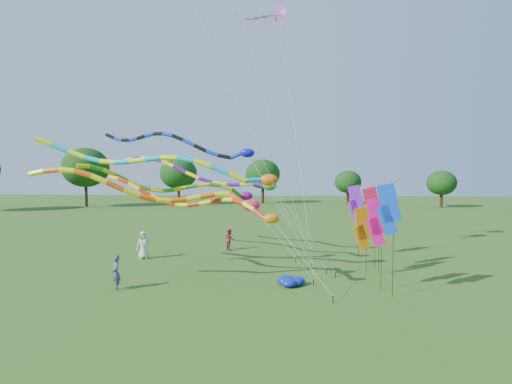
# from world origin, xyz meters

# --- Properties ---
(ground) EXTENTS (160.00, 160.00, 0.00)m
(ground) POSITION_xyz_m (0.00, 0.00, 0.00)
(ground) COLOR #2F5917
(ground) RESTS_ON ground
(tree_ring) EXTENTS (116.55, 114.22, 9.63)m
(tree_ring) POSITION_xyz_m (3.38, -0.13, 5.77)
(tree_ring) COLOR #382314
(tree_ring) RESTS_ON ground
(tube_kite_red) EXTENTS (11.95, 4.58, 6.19)m
(tube_kite_red) POSITION_xyz_m (-3.15, 2.99, 4.26)
(tube_kite_red) COLOR black
(tube_kite_red) RESTS_ON ground
(tube_kite_orange) EXTENTS (13.63, 2.38, 6.66)m
(tube_kite_orange) POSITION_xyz_m (-4.64, 2.15, 4.81)
(tube_kite_orange) COLOR black
(tube_kite_orange) RESTS_ON ground
(tube_kite_purple) EXTENTS (15.05, 6.21, 7.58)m
(tube_kite_purple) POSITION_xyz_m (-4.72, 8.65, 5.74)
(tube_kite_purple) COLOR black
(tube_kite_purple) RESTS_ON ground
(tube_kite_blue) EXTENTS (14.78, 5.28, 9.24)m
(tube_kite_blue) POSITION_xyz_m (-5.61, 9.63, 7.66)
(tube_kite_blue) COLOR black
(tube_kite_blue) RESTS_ON ground
(tube_kite_cyan) EXTENTS (16.84, 1.18, 8.44)m
(tube_kite_cyan) POSITION_xyz_m (-4.99, 4.64, 6.21)
(tube_kite_cyan) COLOR black
(tube_kite_cyan) RESTS_ON ground
(tube_kite_green) EXTENTS (12.12, 4.44, 6.87)m
(tube_kite_green) POSITION_xyz_m (-4.83, 6.31, 4.96)
(tube_kite_green) COLOR black
(tube_kite_green) RESTS_ON ground
(delta_kite_high_c) EXTENTS (4.27, 6.87, 17.38)m
(delta_kite_high_c) POSITION_xyz_m (0.49, 10.03, 16.38)
(delta_kite_high_c) COLOR black
(delta_kite_high_c) RESTS_ON ground
(banner_pole_violet) EXTENTS (1.15, 0.32, 4.98)m
(banner_pole_violet) POSITION_xyz_m (5.77, 10.65, 3.71)
(banner_pole_violet) COLOR black
(banner_pole_violet) RESTS_ON ground
(banner_pole_red) EXTENTS (1.16, 0.15, 5.00)m
(banner_pole_red) POSITION_xyz_m (6.08, 6.86, 3.74)
(banner_pole_red) COLOR black
(banner_pole_red) RESTS_ON ground
(banner_pole_blue_b) EXTENTS (1.11, 0.49, 5.39)m
(banner_pole_blue_b) POSITION_xyz_m (5.78, 1.51, 4.12)
(banner_pole_blue_b) COLOR black
(banner_pole_blue_b) RESTS_ON ground
(banner_pole_orange) EXTENTS (1.12, 0.46, 3.99)m
(banner_pole_orange) POSITION_xyz_m (5.24, 4.98, 2.73)
(banner_pole_orange) COLOR black
(banner_pole_orange) RESTS_ON ground
(banner_pole_green) EXTENTS (1.16, 0.13, 4.13)m
(banner_pole_green) POSITION_xyz_m (6.11, 6.03, 2.88)
(banner_pole_green) COLOR black
(banner_pole_green) RESTS_ON ground
(banner_pole_magenta_a) EXTENTS (1.16, 0.14, 4.67)m
(banner_pole_magenta_a) POSITION_xyz_m (5.46, 2.48, 3.41)
(banner_pole_magenta_a) COLOR black
(banner_pole_magenta_a) RESTS_ON ground
(blue_nylon_heap) EXTENTS (1.59, 1.35, 0.48)m
(blue_nylon_heap) POSITION_xyz_m (1.61, 3.40, 0.22)
(blue_nylon_heap) COLOR #0C219C
(blue_nylon_heap) RESTS_ON ground
(person_a) EXTENTS (1.03, 0.80, 1.85)m
(person_a) POSITION_xyz_m (-8.57, 9.07, 0.93)
(person_a) COLOR silver
(person_a) RESTS_ON ground
(person_b) EXTENTS (0.71, 0.76, 1.75)m
(person_b) POSITION_xyz_m (-7.51, 1.65, 0.87)
(person_b) COLOR #42485D
(person_b) RESTS_ON ground
(person_c) EXTENTS (0.89, 0.96, 1.59)m
(person_c) POSITION_xyz_m (-3.18, 12.62, 0.80)
(person_c) COLOR maroon
(person_c) RESTS_ON ground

